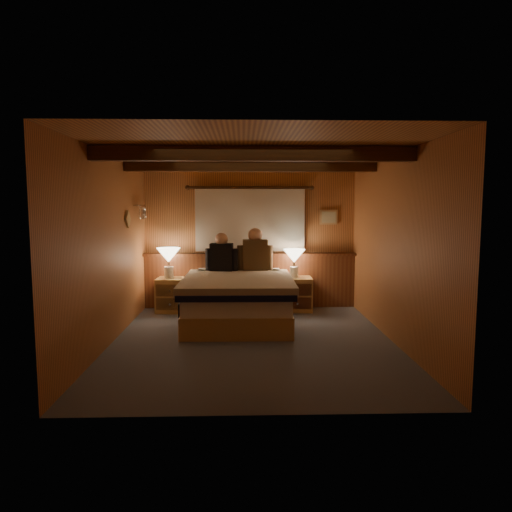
{
  "coord_description": "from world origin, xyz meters",
  "views": [
    {
      "loc": [
        -0.13,
        -5.73,
        1.73
      ],
      "look_at": [
        0.05,
        0.4,
        1.07
      ],
      "focal_mm": 32.0,
      "sensor_mm": 36.0,
      "label": 1
    }
  ],
  "objects_px": {
    "nightstand_right": "(296,294)",
    "duffel_bag": "(196,311)",
    "bed": "(238,299)",
    "lamp_right": "(294,258)",
    "nightstand_left": "(173,295)",
    "person_left": "(222,255)",
    "person_right": "(255,253)",
    "lamp_left": "(169,257)"
  },
  "relations": [
    {
      "from": "bed",
      "to": "nightstand_left",
      "type": "bearing_deg",
      "value": 145.03
    },
    {
      "from": "duffel_bag",
      "to": "lamp_left",
      "type": "bearing_deg",
      "value": 127.89
    },
    {
      "from": "person_left",
      "to": "person_right",
      "type": "xyz_separation_m",
      "value": [
        0.55,
        0.09,
        0.03
      ]
    },
    {
      "from": "lamp_right",
      "to": "duffel_bag",
      "type": "relative_size",
      "value": 0.96
    },
    {
      "from": "nightstand_left",
      "to": "person_left",
      "type": "xyz_separation_m",
      "value": [
        0.82,
        -0.13,
        0.67
      ]
    },
    {
      "from": "nightstand_right",
      "to": "duffel_bag",
      "type": "height_order",
      "value": "nightstand_right"
    },
    {
      "from": "lamp_left",
      "to": "duffel_bag",
      "type": "distance_m",
      "value": 1.12
    },
    {
      "from": "nightstand_left",
      "to": "person_left",
      "type": "height_order",
      "value": "person_left"
    },
    {
      "from": "nightstand_right",
      "to": "person_left",
      "type": "height_order",
      "value": "person_left"
    },
    {
      "from": "bed",
      "to": "lamp_left",
      "type": "distance_m",
      "value": 1.47
    },
    {
      "from": "lamp_right",
      "to": "person_right",
      "type": "distance_m",
      "value": 0.65
    },
    {
      "from": "lamp_right",
      "to": "nightstand_left",
      "type": "bearing_deg",
      "value": 179.56
    },
    {
      "from": "bed",
      "to": "person_right",
      "type": "xyz_separation_m",
      "value": [
        0.28,
        0.74,
        0.62
      ]
    },
    {
      "from": "lamp_left",
      "to": "person_right",
      "type": "distance_m",
      "value": 1.42
    },
    {
      "from": "person_left",
      "to": "lamp_left",
      "type": "bearing_deg",
      "value": 179.52
    },
    {
      "from": "nightstand_right",
      "to": "person_left",
      "type": "xyz_separation_m",
      "value": [
        -1.23,
        -0.13,
        0.67
      ]
    },
    {
      "from": "person_left",
      "to": "duffel_bag",
      "type": "distance_m",
      "value": 1.04
    },
    {
      "from": "bed",
      "to": "person_right",
      "type": "height_order",
      "value": "person_right"
    },
    {
      "from": "bed",
      "to": "nightstand_left",
      "type": "relative_size",
      "value": 3.69
    },
    {
      "from": "bed",
      "to": "lamp_right",
      "type": "distance_m",
      "value": 1.31
    },
    {
      "from": "bed",
      "to": "duffel_bag",
      "type": "bearing_deg",
      "value": 171.88
    },
    {
      "from": "lamp_left",
      "to": "lamp_right",
      "type": "bearing_deg",
      "value": 0.28
    },
    {
      "from": "nightstand_left",
      "to": "person_right",
      "type": "xyz_separation_m",
      "value": [
        1.37,
        -0.04,
        0.7
      ]
    },
    {
      "from": "duffel_bag",
      "to": "person_left",
      "type": "bearing_deg",
      "value": 56.76
    },
    {
      "from": "nightstand_right",
      "to": "lamp_left",
      "type": "height_order",
      "value": "lamp_left"
    },
    {
      "from": "lamp_left",
      "to": "duffel_bag",
      "type": "relative_size",
      "value": 1.02
    },
    {
      "from": "person_right",
      "to": "duffel_bag",
      "type": "relative_size",
      "value": 1.46
    },
    {
      "from": "nightstand_left",
      "to": "nightstand_right",
      "type": "bearing_deg",
      "value": 2.19
    },
    {
      "from": "nightstand_right",
      "to": "duffel_bag",
      "type": "xyz_separation_m",
      "value": [
        -1.61,
        -0.68,
        -0.13
      ]
    },
    {
      "from": "bed",
      "to": "duffel_bag",
      "type": "xyz_separation_m",
      "value": [
        -0.64,
        0.1,
        -0.21
      ]
    },
    {
      "from": "nightstand_left",
      "to": "lamp_left",
      "type": "distance_m",
      "value": 0.63
    },
    {
      "from": "nightstand_left",
      "to": "lamp_left",
      "type": "relative_size",
      "value": 1.11
    },
    {
      "from": "nightstand_right",
      "to": "lamp_left",
      "type": "distance_m",
      "value": 2.2
    },
    {
      "from": "person_right",
      "to": "duffel_bag",
      "type": "bearing_deg",
      "value": -147.16
    },
    {
      "from": "person_left",
      "to": "person_right",
      "type": "relative_size",
      "value": 0.9
    },
    {
      "from": "nightstand_left",
      "to": "bed",
      "type": "bearing_deg",
      "value": -33.33
    },
    {
      "from": "person_left",
      "to": "lamp_right",
      "type": "bearing_deg",
      "value": 11.37
    },
    {
      "from": "lamp_left",
      "to": "person_right",
      "type": "xyz_separation_m",
      "value": [
        1.42,
        -0.01,
        0.07
      ]
    },
    {
      "from": "bed",
      "to": "duffel_bag",
      "type": "height_order",
      "value": "bed"
    },
    {
      "from": "duffel_bag",
      "to": "nightstand_right",
      "type": "bearing_deg",
      "value": 23.71
    },
    {
      "from": "nightstand_left",
      "to": "nightstand_right",
      "type": "xyz_separation_m",
      "value": [
        2.06,
        -0.0,
        0.0
      ]
    },
    {
      "from": "lamp_right",
      "to": "person_right",
      "type": "bearing_deg",
      "value": -177.82
    }
  ]
}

